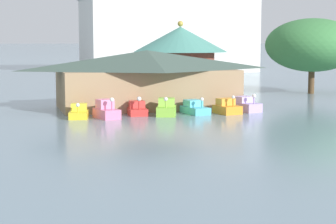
{
  "coord_description": "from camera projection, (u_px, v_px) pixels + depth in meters",
  "views": [
    {
      "loc": [
        -3.88,
        -11.52,
        6.29
      ],
      "look_at": [
        4.66,
        17.61,
        2.53
      ],
      "focal_mm": 62.4,
      "sensor_mm": 36.0,
      "label": 1
    }
  ],
  "objects": [
    {
      "name": "pedal_boat_orange",
      "position": [
        227.0,
        108.0,
        49.98
      ],
      "size": [
        2.07,
        2.51,
        1.65
      ],
      "rotation": [
        0.0,
        0.0,
        -1.38
      ],
      "color": "orange",
      "rests_on": "ground"
    },
    {
      "name": "boathouse",
      "position": [
        147.0,
        78.0,
        54.02
      ],
      "size": [
        17.28,
        8.95,
        5.34
      ],
      "color": "#9E7F5B",
      "rests_on": "ground"
    },
    {
      "name": "pedal_boat_yellow",
      "position": [
        79.0,
        113.0,
        47.09
      ],
      "size": [
        1.93,
        2.59,
        1.33
      ],
      "rotation": [
        0.0,
        0.0,
        -1.79
      ],
      "color": "yellow",
      "rests_on": "ground"
    },
    {
      "name": "pedal_boat_red",
      "position": [
        137.0,
        109.0,
        49.07
      ],
      "size": [
        1.65,
        2.36,
        1.65
      ],
      "rotation": [
        0.0,
        0.0,
        -1.65
      ],
      "color": "red",
      "rests_on": "ground"
    },
    {
      "name": "pedal_boat_cyan",
      "position": [
        195.0,
        108.0,
        50.0
      ],
      "size": [
        2.0,
        3.1,
        1.51
      ],
      "rotation": [
        0.0,
        0.0,
        -1.39
      ],
      "color": "#4CB7CC",
      "rests_on": "ground"
    },
    {
      "name": "shoreline_tree_right",
      "position": [
        312.0,
        45.0,
        68.14
      ],
      "size": [
        10.97,
        10.97,
        8.8
      ],
      "color": "brown",
      "rests_on": "ground"
    },
    {
      "name": "pedal_boat_lime",
      "position": [
        166.0,
        109.0,
        48.83
      ],
      "size": [
        2.34,
        3.03,
        1.65
      ],
      "rotation": [
        0.0,
        0.0,
        -1.9
      ],
      "color": "#8CCC3F",
      "rests_on": "ground"
    },
    {
      "name": "green_roof_pavilion",
      "position": [
        180.0,
        54.0,
        71.34
      ],
      "size": [
        11.51,
        11.51,
        8.59
      ],
      "color": "brown",
      "rests_on": "ground"
    },
    {
      "name": "pedal_boat_pink",
      "position": [
        106.0,
        111.0,
        47.03
      ],
      "size": [
        1.98,
        2.8,
        1.77
      ],
      "rotation": [
        0.0,
        0.0,
        -1.32
      ],
      "color": "pink",
      "rests_on": "ground"
    },
    {
      "name": "pedal_boat_lavender",
      "position": [
        245.0,
        105.0,
        51.55
      ],
      "size": [
        2.15,
        3.08,
        1.64
      ],
      "rotation": [
        0.0,
        0.0,
        -1.33
      ],
      "color": "#B299D8",
      "rests_on": "ground"
    },
    {
      "name": "background_building_block",
      "position": [
        166.0,
        33.0,
        117.89
      ],
      "size": [
        33.46,
        19.32,
        15.44
      ],
      "color": "silver",
      "rests_on": "ground"
    }
  ]
}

